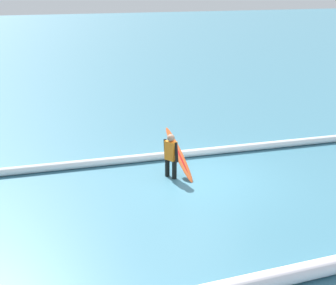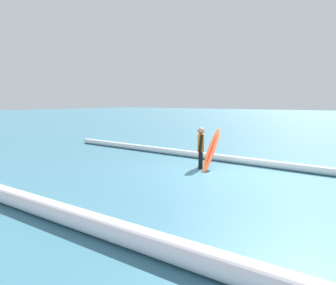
{
  "view_description": "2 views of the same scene",
  "coord_description": "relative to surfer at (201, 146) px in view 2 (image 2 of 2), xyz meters",
  "views": [
    {
      "loc": [
        4.87,
        11.66,
        5.52
      ],
      "look_at": [
        1.1,
        0.17,
        1.33
      ],
      "focal_mm": 50.2,
      "sensor_mm": 36.0,
      "label": 1
    },
    {
      "loc": [
        -4.37,
        8.39,
        2.19
      ],
      "look_at": [
        0.89,
        1.24,
        1.02
      ],
      "focal_mm": 33.77,
      "sensor_mm": 36.0,
      "label": 2
    }
  ],
  "objects": [
    {
      "name": "surfboard",
      "position": [
        -0.31,
        -0.17,
        -0.11
      ],
      "size": [
        0.55,
        1.6,
        1.28
      ],
      "color": "#E55926",
      "rests_on": "ground_plane"
    },
    {
      "name": "wave_crest_foreground",
      "position": [
        -2.54,
        -1.35,
        -0.61
      ],
      "size": [
        20.97,
        1.08,
        0.25
      ],
      "primitive_type": "cylinder",
      "rotation": [
        0.0,
        1.57,
        -0.04
      ],
      "color": "white",
      "rests_on": "ground_plane"
    },
    {
      "name": "wave_crest_midground",
      "position": [
        0.24,
        5.6,
        -0.56
      ],
      "size": [
        18.04,
        0.7,
        0.37
      ],
      "primitive_type": "cylinder",
      "rotation": [
        0.0,
        1.57,
        0.02
      ],
      "color": "white",
      "rests_on": "ground_plane"
    },
    {
      "name": "ground_plane",
      "position": [
        -0.81,
        0.47,
        -0.74
      ],
      "size": [
        145.07,
        145.07,
        0.0
      ],
      "primitive_type": "plane",
      "color": "#386D82"
    },
    {
      "name": "surfer",
      "position": [
        0.0,
        0.0,
        0.0
      ],
      "size": [
        0.34,
        0.56,
        1.34
      ],
      "rotation": [
        0.0,
        0.0,
        2.08
      ],
      "color": "black",
      "rests_on": "ground_plane"
    }
  ]
}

